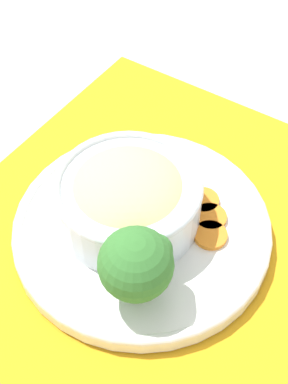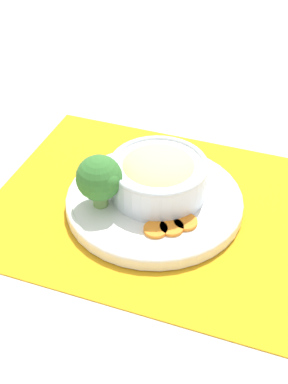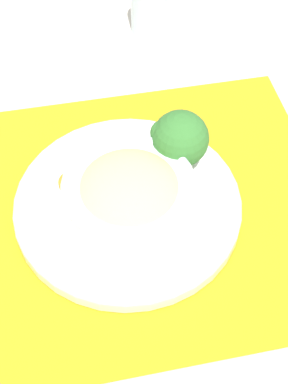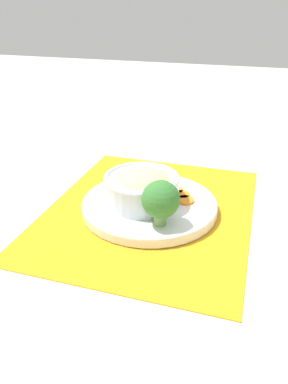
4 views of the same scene
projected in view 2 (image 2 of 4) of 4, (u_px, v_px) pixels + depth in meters
name	position (u px, v px, depth m)	size (l,w,h in m)	color
ground_plane	(154.00, 208.00, 0.87)	(4.00, 4.00, 0.00)	beige
placemat	(154.00, 207.00, 0.86)	(0.52, 0.42, 0.00)	orange
plate	(154.00, 200.00, 0.86)	(0.28, 0.28, 0.02)	white
bowl	(161.00, 175.00, 0.84)	(0.16, 0.16, 0.07)	silver
broccoli_floret	(99.00, 178.00, 0.81)	(0.07, 0.07, 0.09)	#759E51
carrot_slice_near	(156.00, 229.00, 0.79)	(0.04, 0.04, 0.01)	orange
carrot_slice_middle	(172.00, 227.00, 0.80)	(0.04, 0.04, 0.01)	orange
carrot_slice_far	(186.00, 222.00, 0.81)	(0.04, 0.04, 0.01)	orange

